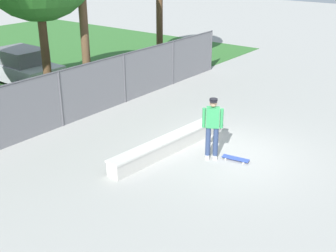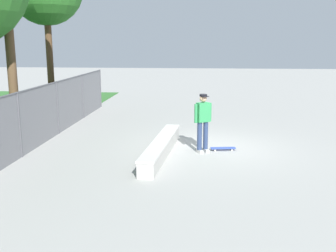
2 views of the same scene
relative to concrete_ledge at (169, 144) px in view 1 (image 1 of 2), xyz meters
The scene contains 6 objects.
ground_plane 1.82m from the concrete_ledge, 57.56° to the right, with size 80.00×80.00×0.00m, color #9E9E99.
concrete_ledge is the anchor object (origin of this frame).
skateboarder 1.53m from the concrete_ledge, 72.40° to the right, with size 0.41×0.53×1.84m.
skateboard 2.03m from the concrete_ledge, 70.72° to the right, with size 0.32×0.82×0.09m.
chainlink_fence 4.36m from the concrete_ledge, 76.97° to the left, with size 15.93×0.07×1.98m.
car_silver 9.62m from the concrete_ledge, 81.08° to the left, with size 2.06×4.22×1.66m.
Camera 1 is at (-10.55, -5.80, 5.76)m, focal length 46.91 mm.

